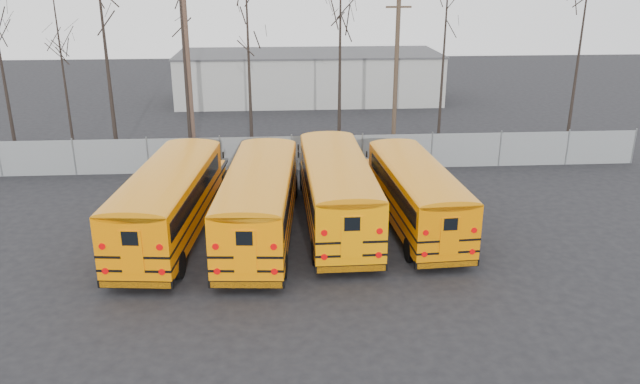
{
  "coord_description": "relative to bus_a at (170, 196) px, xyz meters",
  "views": [
    {
      "loc": [
        -0.75,
        -21.82,
        10.8
      ],
      "look_at": [
        1.02,
        3.78,
        1.6
      ],
      "focal_mm": 35.0,
      "sensor_mm": 36.0,
      "label": 1
    }
  ],
  "objects": [
    {
      "name": "ground",
      "position": [
        5.3,
        -2.92,
        -1.88
      ],
      "size": [
        120.0,
        120.0,
        0.0
      ],
      "primitive_type": "plane",
      "color": "black",
      "rests_on": "ground"
    },
    {
      "name": "tree_0",
      "position": [
        -12.2,
        14.94,
        3.86
      ],
      "size": [
        0.26,
        0.26,
        11.49
      ],
      "primitive_type": "cone",
      "color": "black",
      "rests_on": "ground"
    },
    {
      "name": "fence",
      "position": [
        5.3,
        9.08,
        -0.88
      ],
      "size": [
        40.0,
        0.04,
        2.0
      ],
      "primitive_type": "cube",
      "color": "gray",
      "rests_on": "ground"
    },
    {
      "name": "bus_b",
      "position": [
        3.73,
        -0.24,
        0.0
      ],
      "size": [
        3.53,
        11.68,
        3.22
      ],
      "rotation": [
        0.0,
        0.0,
        -0.08
      ],
      "color": "black",
      "rests_on": "ground"
    },
    {
      "name": "tree_1",
      "position": [
        -8.03,
        13.27,
        2.97
      ],
      "size": [
        0.26,
        0.26,
        9.71
      ],
      "primitive_type": "cone",
      "color": "black",
      "rests_on": "ground"
    },
    {
      "name": "distant_building",
      "position": [
        7.3,
        29.08,
        0.12
      ],
      "size": [
        22.0,
        8.0,
        4.0
      ],
      "primitive_type": "cube",
      "color": "#9D9D99",
      "rests_on": "ground"
    },
    {
      "name": "tree_4",
      "position": [
        2.95,
        12.28,
        3.41
      ],
      "size": [
        0.26,
        0.26,
        10.59
      ],
      "primitive_type": "cone",
      "color": "black",
      "rests_on": "ground"
    },
    {
      "name": "utility_pole_left",
      "position": [
        -0.67,
        12.92,
        3.33
      ],
      "size": [
        1.81,
        0.32,
        10.14
      ],
      "rotation": [
        0.0,
        0.0,
        -0.04
      ],
      "color": "brown",
      "rests_on": "ground"
    },
    {
      "name": "bus_d",
      "position": [
        10.47,
        0.5,
        -0.14
      ],
      "size": [
        3.04,
        10.76,
        2.98
      ],
      "rotation": [
        0.0,
        0.0,
        0.06
      ],
      "color": "black",
      "rests_on": "ground"
    },
    {
      "name": "utility_pole_right",
      "position": [
        12.25,
        15.28,
        2.83
      ],
      "size": [
        1.64,
        0.29,
        9.18
      ],
      "rotation": [
        0.0,
        0.0,
        0.06
      ],
      "color": "#433326",
      "rests_on": "ground"
    },
    {
      "name": "tree_2",
      "position": [
        -5.14,
        12.16,
        4.27
      ],
      "size": [
        0.26,
        0.26,
        12.31
      ],
      "primitive_type": "cone",
      "color": "black",
      "rests_on": "ground"
    },
    {
      "name": "tree_7",
      "position": [
        23.03,
        12.77,
        3.71
      ],
      "size": [
        0.26,
        0.26,
        11.18
      ],
      "primitive_type": "cone",
      "color": "black",
      "rests_on": "ground"
    },
    {
      "name": "tree_5",
      "position": [
        8.42,
        13.48,
        3.64
      ],
      "size": [
        0.26,
        0.26,
        11.05
      ],
      "primitive_type": "cone",
      "color": "black",
      "rests_on": "ground"
    },
    {
      "name": "bus_c",
      "position": [
        7.04,
        0.77,
        0.02
      ],
      "size": [
        2.82,
        11.67,
        3.25
      ],
      "rotation": [
        0.0,
        0.0,
        0.01
      ],
      "color": "black",
      "rests_on": "ground"
    },
    {
      "name": "tree_6",
      "position": [
        15.09,
        14.5,
        4.01
      ],
      "size": [
        0.26,
        0.26,
        11.79
      ],
      "primitive_type": "cone",
      "color": "black",
      "rests_on": "ground"
    },
    {
      "name": "tree_3",
      "position": [
        -0.77,
        12.33,
        4.37
      ],
      "size": [
        0.26,
        0.26,
        12.51
      ],
      "primitive_type": "cone",
      "color": "black",
      "rests_on": "ground"
    },
    {
      "name": "bus_a",
      "position": [
        0.0,
        0.0,
        0.0
      ],
      "size": [
        3.8,
        11.69,
        3.22
      ],
      "rotation": [
        0.0,
        0.0,
        -0.1
      ],
      "color": "black",
      "rests_on": "ground"
    }
  ]
}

